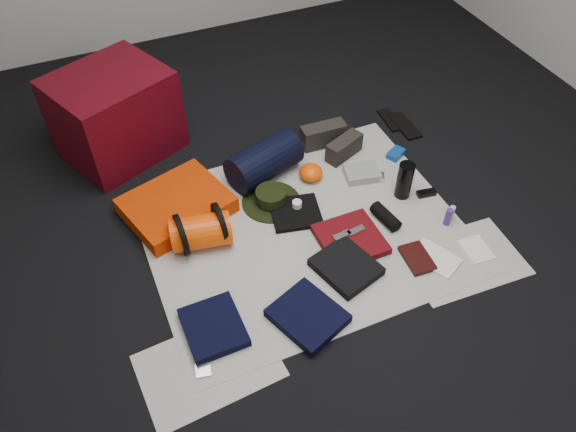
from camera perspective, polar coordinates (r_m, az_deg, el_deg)
name	(u,v)px	position (r m, az deg, el deg)	size (l,w,h in m)	color
floor	(304,232)	(2.96, 1.59, -1.61)	(4.50, 4.50, 0.02)	black
newspaper_mat	(304,230)	(2.95, 1.60, -1.44)	(1.60, 1.30, 0.01)	silver
newspaper_sheet_front_left	(209,366)	(2.52, -8.06, -14.83)	(0.58, 0.40, 0.00)	silver
newspaper_sheet_front_right	(463,260)	(2.95, 17.34, -4.28)	(0.58, 0.40, 0.00)	silver
red_cabinet	(115,115)	(3.42, -17.18, 9.80)	(0.61, 0.51, 0.51)	#4E0510
sleeping_pad	(177,205)	(3.06, -11.24, 1.08)	(0.52, 0.42, 0.09)	#D23402
stuff_sack	(201,232)	(2.85, -8.83, -1.58)	(0.18, 0.18, 0.30)	#FF4904
sack_strap_left	(181,235)	(2.83, -10.80, -1.90)	(0.22, 0.22, 0.03)	black
sack_strap_right	(220,223)	(2.85, -6.96, -0.73)	(0.22, 0.22, 0.03)	black
navy_duffel	(264,161)	(3.17, -2.45, 5.61)	(0.22, 0.22, 0.42)	black
boonie_brim	(271,202)	(3.08, -1.72, 1.46)	(0.32, 0.32, 0.01)	black
boonie_crown	(271,196)	(3.05, -1.73, 2.02)	(0.17, 0.17, 0.07)	black
hiking_boot_left	(323,135)	(3.42, 3.60, 8.22)	(0.27, 0.10, 0.13)	#292520
hiking_boot_right	(344,148)	(3.35, 5.72, 6.93)	(0.24, 0.09, 0.12)	#292520
flip_flop_left	(390,120)	(3.70, 10.36, 9.58)	(0.09, 0.23, 0.01)	black
flip_flop_right	(405,126)	(3.67, 11.77, 8.96)	(0.10, 0.27, 0.02)	black
trousers_navy_a	(214,327)	(2.58, -7.57, -11.14)	(0.25, 0.29, 0.05)	black
trousers_navy_b	(308,316)	(2.59, 2.01, -10.08)	(0.27, 0.31, 0.05)	black
trousers_charcoal	(346,267)	(2.77, 5.92, -5.14)	(0.25, 0.29, 0.05)	black
black_tshirt	(296,213)	(3.01, 0.80, 0.32)	(0.26, 0.24, 0.03)	black
red_shirt	(350,239)	(2.89, 6.36, -2.37)	(0.31, 0.31, 0.04)	#58090D
orange_stuff_sack	(311,173)	(3.20, 2.34, 4.44)	(0.13, 0.13, 0.09)	#FF4904
first_aid_pouch	(362,173)	(3.25, 7.53, 4.33)	(0.19, 0.14, 0.05)	gray
water_bottle	(405,180)	(3.12, 11.76, 3.57)	(0.09, 0.09, 0.22)	black
speaker	(386,217)	(3.01, 9.89, -0.06)	(0.07, 0.07, 0.18)	black
compact_camera	(376,177)	(3.25, 8.90, 3.99)	(0.09, 0.06, 0.04)	silver
cyan_case	(396,154)	(3.42, 10.90, 6.24)	(0.11, 0.07, 0.04)	navy
toiletry_purple	(448,217)	(3.05, 15.95, -0.09)	(0.04, 0.04, 0.10)	#492578
toiletry_clear	(451,213)	(3.09, 16.26, 0.30)	(0.03, 0.03, 0.09)	#ACB0AB
paperback_book	(417,258)	(2.88, 12.98, -4.20)	(0.12, 0.19, 0.03)	black
map_booklet	(435,258)	(2.91, 14.74, -4.18)	(0.16, 0.23, 0.01)	white
map_printout	(476,249)	(3.01, 18.59, -3.21)	(0.13, 0.17, 0.01)	white
sunglasses	(426,193)	(3.21, 13.88, 2.28)	(0.11, 0.04, 0.03)	black
key_cluster	(203,370)	(2.50, -8.62, -15.23)	(0.06, 0.06, 0.01)	silver
tape_roll	(297,204)	(3.01, 0.92, 1.21)	(0.05, 0.05, 0.04)	silver
energy_bar_a	(342,235)	(2.87, 5.51, -1.97)	(0.10, 0.04, 0.01)	silver
energy_bar_b	(356,231)	(2.90, 6.91, -1.49)	(0.10, 0.04, 0.01)	silver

